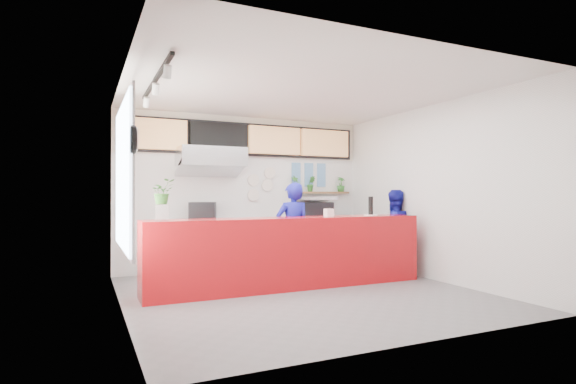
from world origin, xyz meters
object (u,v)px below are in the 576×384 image
object	(u,v)px
panini_oven	(203,213)
staff_right	(394,231)
espresso_machine	(317,212)
staff_center	(293,231)
service_counter	(290,253)
pepper_mill	(371,206)

from	to	relation	value
panini_oven	staff_right	size ratio (longest dim) A/B	0.30
espresso_machine	staff_center	distance (m)	1.67
panini_oven	espresso_machine	bearing A→B (deg)	19.17
panini_oven	espresso_machine	distance (m)	2.38
espresso_machine	staff_center	bearing A→B (deg)	-115.24
service_counter	staff_right	size ratio (longest dim) A/B	2.91
service_counter	staff_center	size ratio (longest dim) A/B	2.71
service_counter	staff_right	bearing A→B (deg)	10.85
espresso_machine	staff_center	xyz separation A→B (m)	(-1.12, -1.21, -0.27)
espresso_machine	pepper_mill	world-z (taller)	pepper_mill
staff_right	panini_oven	bearing A→B (deg)	-12.55
service_counter	pepper_mill	xyz separation A→B (m)	(1.50, -0.02, 0.72)
espresso_machine	staff_center	size ratio (longest dim) A/B	0.37
service_counter	staff_center	xyz separation A→B (m)	(0.32, 0.59, 0.28)
staff_right	espresso_machine	bearing A→B (deg)	-46.29
pepper_mill	staff_right	bearing A→B (deg)	28.83
espresso_machine	staff_right	size ratio (longest dim) A/B	0.40
service_counter	panini_oven	bearing A→B (deg)	117.60
panini_oven	pepper_mill	size ratio (longest dim) A/B	1.51
service_counter	pepper_mill	size ratio (longest dim) A/B	14.56
staff_center	staff_right	xyz separation A→B (m)	(2.03, -0.14, -0.06)
service_counter	staff_center	bearing A→B (deg)	61.44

